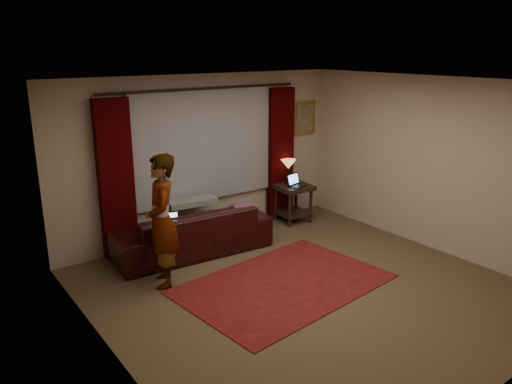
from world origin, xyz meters
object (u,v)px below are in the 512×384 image
at_px(sofa, 191,222).
at_px(person, 162,221).
at_px(laptop_table, 298,180).
at_px(laptop_sofa, 170,223).
at_px(tiffany_lamp, 288,172).
at_px(end_table, 293,203).

relative_size(sofa, person, 1.36).
distance_m(laptop_table, person, 3.03).
xyz_separation_m(laptop_sofa, tiffany_lamp, (2.52, 0.42, 0.30)).
height_order(sofa, laptop_table, sofa).
bearing_deg(person, end_table, 127.78).
xyz_separation_m(sofa, person, (-0.79, -0.71, 0.39)).
height_order(laptop_sofa, person, person).
bearing_deg(laptop_table, laptop_sofa, 170.75).
xyz_separation_m(end_table, laptop_table, (-0.00, -0.12, 0.44)).
bearing_deg(sofa, person, 45.85).
bearing_deg(laptop_sofa, tiffany_lamp, 20.46).
xyz_separation_m(sofa, laptop_table, (2.13, 0.04, 0.30)).
bearing_deg(laptop_sofa, sofa, 27.18).
bearing_deg(laptop_table, person, -178.35).
bearing_deg(laptop_table, tiffany_lamp, 78.54).
bearing_deg(sofa, end_table, -171.50).
bearing_deg(end_table, laptop_sofa, -173.67).
xyz_separation_m(sofa, tiffany_lamp, (2.13, 0.30, 0.41)).
distance_m(tiffany_lamp, laptop_table, 0.28).
bearing_deg(end_table, laptop_table, -91.74).
height_order(tiffany_lamp, person, person).
distance_m(laptop_sofa, laptop_table, 2.54).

